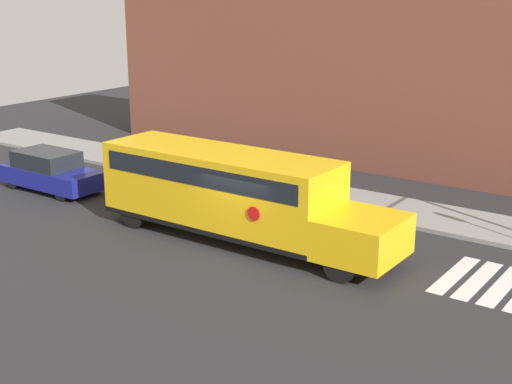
% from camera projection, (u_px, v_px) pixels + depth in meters
% --- Properties ---
extents(ground_plane, '(60.00, 60.00, 0.00)m').
position_uv_depth(ground_plane, '(245.00, 251.00, 22.64)').
color(ground_plane, '#28282B').
extents(sidewalk_strip, '(44.00, 3.00, 0.15)m').
position_uv_depth(sidewalk_strip, '(344.00, 200.00, 27.71)').
color(sidewalk_strip, gray).
rests_on(sidewalk_strip, ground).
extents(building_backdrop, '(32.00, 4.00, 8.27)m').
position_uv_depth(building_backdrop, '(417.00, 78.00, 31.65)').
color(building_backdrop, brown).
rests_on(building_backdrop, ground).
extents(school_bus, '(10.58, 2.57, 2.91)m').
position_uv_depth(school_bus, '(232.00, 191.00, 23.31)').
color(school_bus, yellow).
rests_on(school_bus, ground).
extents(parked_car, '(4.57, 1.85, 1.61)m').
position_uv_depth(parked_car, '(50.00, 171.00, 29.14)').
color(parked_car, navy).
rests_on(parked_car, ground).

